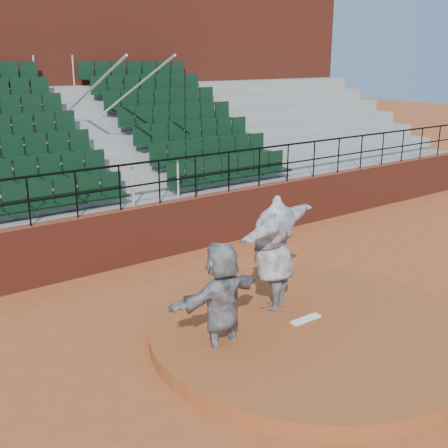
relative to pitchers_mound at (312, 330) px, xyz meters
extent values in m
plane|color=#A14B24|center=(0.00, 0.00, -0.12)|extent=(90.00, 90.00, 0.00)
cylinder|color=#944821|center=(0.00, 0.00, 0.00)|extent=(5.50, 5.50, 0.25)
cube|color=white|center=(0.00, 0.15, 0.14)|extent=(0.60, 0.15, 0.03)
cube|color=maroon|center=(0.00, 5.00, 0.53)|extent=(24.00, 0.30, 1.30)
cylinder|color=black|center=(0.00, 5.00, 2.17)|extent=(24.00, 0.05, 0.05)
cylinder|color=black|center=(0.00, 5.00, 1.68)|extent=(24.00, 0.04, 0.04)
cylinder|color=black|center=(-3.00, 5.00, 1.67)|extent=(0.04, 0.04, 1.00)
cylinder|color=black|center=(-2.00, 5.00, 1.67)|extent=(0.04, 0.04, 1.00)
cylinder|color=black|center=(-1.00, 5.00, 1.67)|extent=(0.04, 0.04, 1.00)
cylinder|color=black|center=(0.00, 5.00, 1.67)|extent=(0.04, 0.04, 1.00)
cylinder|color=black|center=(1.00, 5.00, 1.67)|extent=(0.04, 0.04, 1.00)
cylinder|color=black|center=(2.00, 5.00, 1.67)|extent=(0.04, 0.04, 1.00)
cylinder|color=black|center=(3.00, 5.00, 1.67)|extent=(0.04, 0.04, 1.00)
cylinder|color=black|center=(4.00, 5.00, 1.67)|extent=(0.04, 0.04, 1.00)
cylinder|color=black|center=(5.00, 5.00, 1.67)|extent=(0.04, 0.04, 1.00)
cylinder|color=black|center=(6.00, 5.00, 1.67)|extent=(0.04, 0.04, 1.00)
cylinder|color=black|center=(7.00, 5.00, 1.67)|extent=(0.04, 0.04, 1.00)
cylinder|color=black|center=(8.00, 5.00, 1.67)|extent=(0.04, 0.04, 1.00)
cylinder|color=black|center=(9.00, 5.00, 1.67)|extent=(0.04, 0.04, 1.00)
cylinder|color=black|center=(10.00, 5.00, 1.67)|extent=(0.04, 0.04, 1.00)
cylinder|color=black|center=(11.00, 5.00, 1.67)|extent=(0.04, 0.04, 1.00)
cube|color=gray|center=(0.00, 5.58, 0.53)|extent=(24.00, 0.85, 1.30)
cube|color=black|center=(-2.53, 5.59, 1.54)|extent=(3.85, 0.48, 0.72)
cube|color=black|center=(2.53, 5.59, 1.54)|extent=(3.85, 0.48, 0.72)
cube|color=gray|center=(0.00, 6.43, 0.73)|extent=(24.00, 0.85, 1.70)
cube|color=black|center=(-2.53, 6.44, 1.94)|extent=(3.85, 0.48, 0.72)
cube|color=black|center=(2.53, 6.44, 1.94)|extent=(3.85, 0.48, 0.72)
cube|color=gray|center=(0.00, 7.28, 0.93)|extent=(24.00, 0.85, 2.10)
cube|color=black|center=(-2.53, 7.29, 2.33)|extent=(3.85, 0.48, 0.72)
cube|color=black|center=(2.53, 7.29, 2.33)|extent=(3.85, 0.48, 0.72)
cube|color=gray|center=(0.00, 8.12, 1.12)|extent=(24.00, 0.85, 2.50)
cube|color=black|center=(-2.53, 8.13, 2.73)|extent=(3.85, 0.48, 0.72)
cube|color=black|center=(2.53, 8.13, 2.73)|extent=(3.85, 0.48, 0.72)
cube|color=gray|center=(0.00, 8.97, 1.33)|extent=(24.00, 0.85, 2.90)
cube|color=black|center=(2.53, 8.98, 3.14)|extent=(3.85, 0.48, 0.72)
cube|color=gray|center=(0.00, 9.82, 1.52)|extent=(24.00, 0.85, 3.30)
cube|color=black|center=(2.53, 9.83, 3.53)|extent=(3.85, 0.48, 0.72)
cube|color=gray|center=(0.00, 10.68, 1.73)|extent=(24.00, 0.85, 3.70)
cube|color=black|center=(2.53, 10.69, 3.94)|extent=(3.85, 0.48, 0.72)
cylinder|color=silver|center=(-0.60, 8.12, 3.28)|extent=(0.06, 5.97, 2.46)
cylinder|color=silver|center=(0.60, 8.12, 3.28)|extent=(0.06, 5.97, 2.46)
cube|color=maroon|center=(0.00, 12.60, 3.43)|extent=(24.00, 3.00, 7.10)
imported|color=black|center=(-0.13, 0.86, 1.17)|extent=(2.63, 1.62, 2.08)
imported|color=black|center=(-1.60, 0.41, 0.83)|extent=(1.83, 0.80, 1.91)
camera|label=1|loc=(-6.31, -6.02, 4.47)|focal=45.00mm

